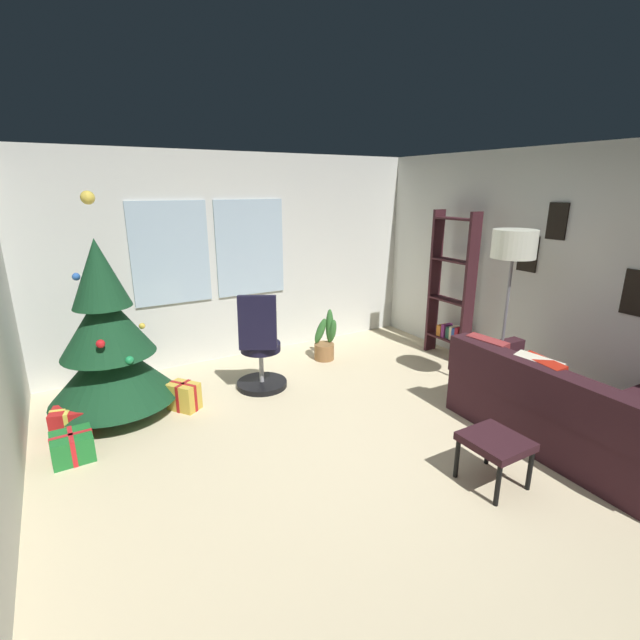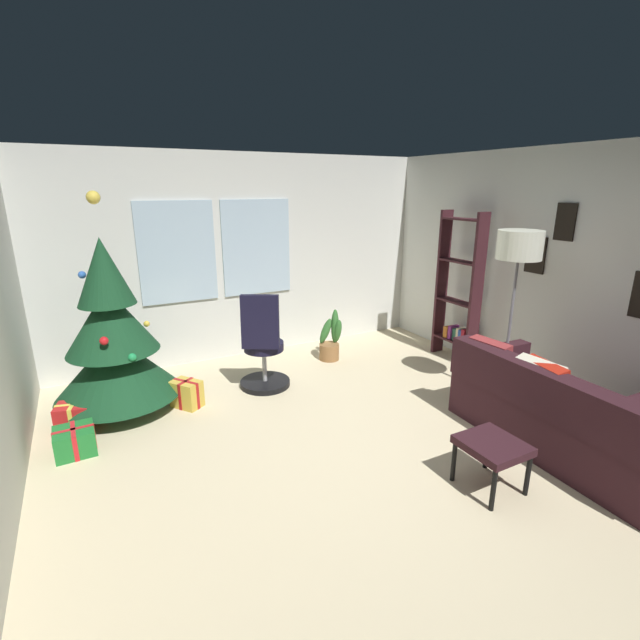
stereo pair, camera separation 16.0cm
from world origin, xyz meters
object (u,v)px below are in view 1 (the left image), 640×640
at_px(footstool, 495,445).
at_px(holiday_tree, 108,344).
at_px(couch, 588,416).
at_px(floor_lamp, 513,253).
at_px(bookshelf, 451,294).
at_px(gift_box_gold, 184,396).
at_px(potted_plant, 326,342).
at_px(gift_box_red, 70,422).
at_px(gift_box_green, 73,446).
at_px(office_chair, 260,353).

distance_m(footstool, holiday_tree, 3.53).
relative_size(couch, floor_lamp, 1.16).
bearing_deg(bookshelf, holiday_tree, 172.60).
bearing_deg(gift_box_gold, holiday_tree, 156.94).
distance_m(couch, potted_plant, 3.04).
relative_size(bookshelf, potted_plant, 2.87).
xyz_separation_m(gift_box_red, potted_plant, (2.97, 0.48, 0.10)).
xyz_separation_m(gift_box_green, floor_lamp, (4.02, -0.96, 1.43)).
bearing_deg(gift_box_gold, bookshelf, -4.42).
distance_m(gift_box_red, gift_box_green, 0.42).
bearing_deg(gift_box_red, gift_box_gold, 0.13).
bearing_deg(gift_box_green, footstool, -35.69).
xyz_separation_m(holiday_tree, floor_lamp, (3.61, -1.63, 0.81)).
xyz_separation_m(holiday_tree, office_chair, (1.46, -0.21, -0.30)).
distance_m(office_chair, bookshelf, 2.58).
bearing_deg(gift_box_gold, couch, -40.75).
height_order(gift_box_red, bookshelf, bookshelf).
height_order(gift_box_green, floor_lamp, floor_lamp).
height_order(couch, floor_lamp, floor_lamp).
relative_size(gift_box_gold, potted_plant, 0.54).
distance_m(couch, holiday_tree, 4.38).
height_order(bookshelf, potted_plant, bookshelf).
relative_size(footstool, bookshelf, 0.23).
distance_m(holiday_tree, potted_plant, 2.61).
height_order(gift_box_green, office_chair, office_chair).
xyz_separation_m(couch, footstool, (-1.11, 0.05, 0.04)).
bearing_deg(office_chair, potted_plant, 21.60).
height_order(gift_box_green, potted_plant, potted_plant).
xyz_separation_m(couch, gift_box_red, (-3.84, 2.43, -0.16)).
height_order(floor_lamp, potted_plant, floor_lamp).
relative_size(couch, holiday_tree, 0.96).
relative_size(gift_box_green, floor_lamp, 0.18).
distance_m(floor_lamp, potted_plant, 2.50).
xyz_separation_m(gift_box_green, gift_box_gold, (1.02, 0.42, 0.03)).
distance_m(footstool, bookshelf, 2.75).
distance_m(couch, bookshelf, 2.31).
bearing_deg(gift_box_green, office_chair, 13.81).
relative_size(gift_box_red, bookshelf, 0.18).
relative_size(couch, potted_plant, 3.13).
distance_m(office_chair, floor_lamp, 2.80).
distance_m(couch, office_chair, 3.17).
bearing_deg(potted_plant, footstool, -94.81).
distance_m(gift_box_green, office_chair, 1.96).
bearing_deg(couch, footstool, 177.20).
height_order(couch, gift_box_red, couch).
xyz_separation_m(floor_lamp, potted_plant, (-1.05, 1.85, -1.30)).
xyz_separation_m(gift_box_green, potted_plant, (2.97, 0.89, 0.12)).
height_order(holiday_tree, gift_box_green, holiday_tree).
bearing_deg(gift_box_red, holiday_tree, 31.91).
relative_size(office_chair, floor_lamp, 0.62).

